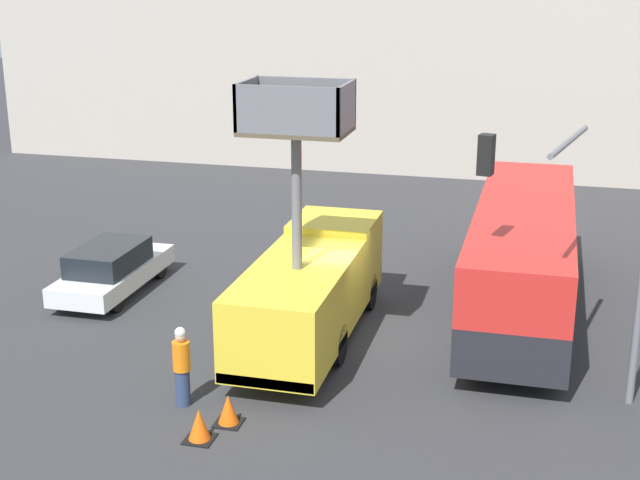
{
  "coord_description": "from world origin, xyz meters",
  "views": [
    {
      "loc": [
        4.35,
        -20.77,
        9.19
      ],
      "look_at": [
        -1.17,
        0.36,
        2.39
      ],
      "focal_mm": 50.0,
      "sensor_mm": 36.0,
      "label": 1
    }
  ],
  "objects_px": {
    "traffic_cone_near_truck": "(228,410)",
    "traffic_cone_mid_road": "(199,426)",
    "traffic_light_pole": "(585,218)",
    "utility_truck": "(310,283)",
    "road_worker_directing": "(489,322)",
    "parked_car_curbside": "(112,268)",
    "city_bus": "(523,250)",
    "road_worker_near_truck": "(182,367)"
  },
  "relations": [
    {
      "from": "utility_truck",
      "to": "road_worker_directing",
      "type": "height_order",
      "value": "utility_truck"
    },
    {
      "from": "road_worker_directing",
      "to": "city_bus",
      "type": "bearing_deg",
      "value": 1.16
    },
    {
      "from": "city_bus",
      "to": "utility_truck",
      "type": "bearing_deg",
      "value": 127.11
    },
    {
      "from": "traffic_light_pole",
      "to": "road_worker_near_truck",
      "type": "distance_m",
      "value": 9.17
    },
    {
      "from": "utility_truck",
      "to": "city_bus",
      "type": "xyz_separation_m",
      "value": [
        5.04,
        3.35,
        0.24
      ]
    },
    {
      "from": "road_worker_directing",
      "to": "traffic_cone_mid_road",
      "type": "relative_size",
      "value": 2.78
    },
    {
      "from": "city_bus",
      "to": "road_worker_near_truck",
      "type": "bearing_deg",
      "value": 140.88
    },
    {
      "from": "traffic_cone_near_truck",
      "to": "road_worker_near_truck",
      "type": "bearing_deg",
      "value": 156.64
    },
    {
      "from": "parked_car_curbside",
      "to": "road_worker_directing",
      "type": "bearing_deg",
      "value": -9.52
    },
    {
      "from": "traffic_light_pole",
      "to": "parked_car_curbside",
      "type": "height_order",
      "value": "traffic_light_pole"
    },
    {
      "from": "traffic_cone_mid_road",
      "to": "parked_car_curbside",
      "type": "bearing_deg",
      "value": 127.83
    },
    {
      "from": "traffic_cone_mid_road",
      "to": "parked_car_curbside",
      "type": "distance_m",
      "value": 9.16
    },
    {
      "from": "utility_truck",
      "to": "traffic_cone_mid_road",
      "type": "bearing_deg",
      "value": -99.17
    },
    {
      "from": "traffic_light_pole",
      "to": "traffic_cone_near_truck",
      "type": "bearing_deg",
      "value": -154.02
    },
    {
      "from": "parked_car_curbside",
      "to": "city_bus",
      "type": "bearing_deg",
      "value": 7.32
    },
    {
      "from": "traffic_light_pole",
      "to": "road_worker_directing",
      "type": "relative_size",
      "value": 3.17
    },
    {
      "from": "utility_truck",
      "to": "traffic_cone_near_truck",
      "type": "xyz_separation_m",
      "value": [
        -0.53,
        -4.59,
        -1.23
      ]
    },
    {
      "from": "utility_truck",
      "to": "traffic_light_pole",
      "type": "bearing_deg",
      "value": -10.88
    },
    {
      "from": "city_bus",
      "to": "traffic_cone_mid_road",
      "type": "relative_size",
      "value": 16.37
    },
    {
      "from": "traffic_light_pole",
      "to": "traffic_cone_mid_road",
      "type": "xyz_separation_m",
      "value": [
        -7.24,
        -4.13,
        -3.73
      ]
    },
    {
      "from": "utility_truck",
      "to": "road_worker_directing",
      "type": "relative_size",
      "value": 3.98
    },
    {
      "from": "traffic_light_pole",
      "to": "parked_car_curbside",
      "type": "distance_m",
      "value": 13.62
    },
    {
      "from": "traffic_cone_mid_road",
      "to": "road_worker_directing",
      "type": "bearing_deg",
      "value": 45.47
    },
    {
      "from": "traffic_cone_mid_road",
      "to": "road_worker_near_truck",
      "type": "bearing_deg",
      "value": 124.63
    },
    {
      "from": "utility_truck",
      "to": "parked_car_curbside",
      "type": "relative_size",
      "value": 1.61
    },
    {
      "from": "parked_car_curbside",
      "to": "traffic_cone_mid_road",
      "type": "bearing_deg",
      "value": -52.17
    },
    {
      "from": "city_bus",
      "to": "traffic_cone_mid_road",
      "type": "bearing_deg",
      "value": 149.35
    },
    {
      "from": "traffic_light_pole",
      "to": "traffic_cone_near_truck",
      "type": "distance_m",
      "value": 8.54
    },
    {
      "from": "traffic_light_pole",
      "to": "road_worker_directing",
      "type": "distance_m",
      "value": 3.86
    },
    {
      "from": "traffic_cone_near_truck",
      "to": "traffic_cone_mid_road",
      "type": "bearing_deg",
      "value": -113.54
    },
    {
      "from": "city_bus",
      "to": "road_worker_near_truck",
      "type": "xyz_separation_m",
      "value": [
        -6.81,
        -7.4,
        -0.87
      ]
    },
    {
      "from": "traffic_cone_mid_road",
      "to": "city_bus",
      "type": "bearing_deg",
      "value": 55.86
    },
    {
      "from": "parked_car_curbside",
      "to": "traffic_cone_near_truck",
      "type": "bearing_deg",
      "value": -47.34
    },
    {
      "from": "utility_truck",
      "to": "traffic_light_pole",
      "type": "distance_m",
      "value": 6.95
    },
    {
      "from": "utility_truck",
      "to": "road_worker_near_truck",
      "type": "bearing_deg",
      "value": -113.58
    },
    {
      "from": "road_worker_directing",
      "to": "traffic_cone_near_truck",
      "type": "xyz_separation_m",
      "value": [
        -4.97,
        -4.63,
        -0.64
      ]
    },
    {
      "from": "traffic_cone_near_truck",
      "to": "parked_car_curbside",
      "type": "xyz_separation_m",
      "value": [
        -5.95,
        6.46,
        0.44
      ]
    },
    {
      "from": "traffic_cone_near_truck",
      "to": "traffic_cone_mid_road",
      "type": "distance_m",
      "value": 0.84
    },
    {
      "from": "parked_car_curbside",
      "to": "utility_truck",
      "type": "bearing_deg",
      "value": -16.12
    },
    {
      "from": "road_worker_directing",
      "to": "traffic_cone_near_truck",
      "type": "distance_m",
      "value": 6.82
    },
    {
      "from": "city_bus",
      "to": "traffic_light_pole",
      "type": "distance_m",
      "value": 5.28
    },
    {
      "from": "road_worker_directing",
      "to": "traffic_cone_mid_road",
      "type": "xyz_separation_m",
      "value": [
        -5.31,
        -5.4,
        -0.63
      ]
    }
  ]
}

